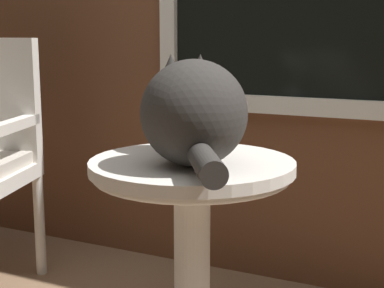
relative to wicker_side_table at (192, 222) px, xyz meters
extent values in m
cube|color=silver|center=(0.06, 0.67, 0.29)|extent=(1.06, 0.03, 0.07)
cylinder|color=silver|center=(0.00, 0.00, -0.13)|extent=(0.11, 0.11, 0.57)
cylinder|color=silver|center=(0.00, 0.00, 0.18)|extent=(0.63, 0.63, 0.03)
torus|color=silver|center=(0.00, 0.00, 0.15)|extent=(0.60, 0.60, 0.02)
cylinder|color=silver|center=(-0.87, 0.30, -0.23)|extent=(0.04, 0.04, 0.43)
cube|color=silver|center=(-0.81, 0.08, 0.23)|extent=(0.18, 0.45, 0.04)
ellipsoid|color=#33302D|center=(0.04, -0.07, 0.35)|extent=(0.44, 0.45, 0.31)
sphere|color=#494643|center=(-0.08, 0.12, 0.40)|extent=(0.17, 0.17, 0.17)
cone|color=#33302D|center=(-0.04, 0.14, 0.48)|extent=(0.05, 0.05, 0.06)
cone|color=#33302D|center=(-0.12, 0.09, 0.48)|extent=(0.05, 0.05, 0.06)
cylinder|color=#33302D|center=(0.16, -0.26, 0.26)|extent=(0.22, 0.29, 0.07)
cylinder|color=slate|center=(-0.08, 0.11, 0.20)|extent=(0.08, 0.08, 0.01)
ellipsoid|color=slate|center=(-0.08, 0.11, 0.27)|extent=(0.13, 0.13, 0.13)
cylinder|color=slate|center=(-0.08, 0.11, 0.34)|extent=(0.07, 0.07, 0.05)
torus|color=slate|center=(-0.08, 0.11, 0.37)|extent=(0.09, 0.09, 0.02)
cylinder|color=#47893D|center=(-0.08, 0.13, 0.41)|extent=(0.02, 0.04, 0.09)
cone|color=#47893D|center=(-0.07, 0.15, 0.45)|extent=(0.04, 0.04, 0.02)
cylinder|color=#47893D|center=(-0.09, 0.12, 0.41)|extent=(0.01, 0.02, 0.08)
cone|color=#47893D|center=(-0.09, 0.12, 0.45)|extent=(0.04, 0.04, 0.02)
camera|label=1|loc=(0.77, -1.56, 0.57)|focal=54.97mm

